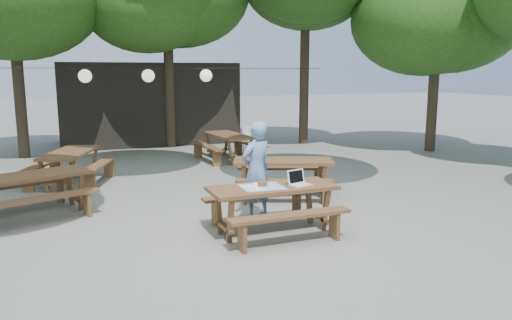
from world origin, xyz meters
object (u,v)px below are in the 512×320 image
Objects in this scene: picnic_table_nw at (30,195)px; plastic_chair at (251,147)px; woman at (256,170)px; main_picnic_table at (272,208)px.

picnic_table_nw is 7.41m from plastic_chair.
plastic_chair reaches higher than picnic_table_nw.
plastic_chair is at bearing 18.10° from picnic_table_nw.
woman is (3.66, -1.57, 0.46)m from picnic_table_nw.
main_picnic_table is 4.33m from picnic_table_nw.
woman is at bearing -101.90° from plastic_chair.
plastic_chair is (2.30, 6.88, -0.13)m from main_picnic_table.
picnic_table_nw is 1.37× the size of woman.
main_picnic_table is at bearing -52.79° from picnic_table_nw.
main_picnic_table is 0.86× the size of picnic_table_nw.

